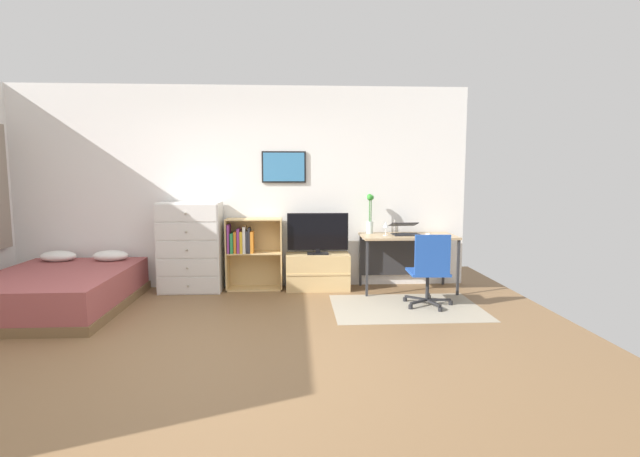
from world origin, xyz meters
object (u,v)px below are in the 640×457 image
at_px(bamboo_vase, 370,214).
at_px(bed, 59,290).
at_px(bookshelf, 249,249).
at_px(computer_mouse, 428,234).
at_px(wine_glass, 386,225).
at_px(office_chair, 430,268).
at_px(tv_stand, 318,272).
at_px(laptop, 405,230).
at_px(television, 318,234).
at_px(dresser, 191,247).
at_px(desk, 406,244).

bearing_deg(bamboo_vase, bed, -166.95).
bearing_deg(bed, bookshelf, 21.36).
bearing_deg(computer_mouse, wine_glass, 177.49).
relative_size(office_chair, computer_mouse, 8.27).
relative_size(bed, wine_glass, 10.98).
xyz_separation_m(bookshelf, tv_stand, (0.91, -0.05, -0.31)).
bearing_deg(tv_stand, bed, -165.35).
xyz_separation_m(laptop, bamboo_vase, (-0.45, 0.12, 0.20)).
distance_m(bookshelf, office_chair, 2.37).
height_order(tv_stand, television, television).
relative_size(bed, dresser, 1.69).
xyz_separation_m(computer_mouse, bamboo_vase, (-0.72, 0.26, 0.24)).
bearing_deg(television, tv_stand, 90.00).
distance_m(office_chair, wine_glass, 0.95).
bearing_deg(dresser, bookshelf, 5.18).
bearing_deg(computer_mouse, office_chair, -103.94).
distance_m(laptop, wine_glass, 0.31).
bearing_deg(tv_stand, desk, -1.92).
distance_m(office_chair, computer_mouse, 0.83).
bearing_deg(wine_glass, office_chair, -64.89).
relative_size(television, desk, 0.66).
bearing_deg(tv_stand, bookshelf, 176.66).
bearing_deg(computer_mouse, dresser, 176.77).
distance_m(bookshelf, desk, 2.09).
xyz_separation_m(bookshelf, computer_mouse, (2.34, -0.24, 0.21)).
bearing_deg(bamboo_vase, bookshelf, -179.21).
bearing_deg(laptop, dresser, 176.92).
distance_m(desk, bamboo_vase, 0.62).
distance_m(dresser, desk, 2.84).
distance_m(bamboo_vase, wine_glass, 0.32).
xyz_separation_m(bookshelf, laptop, (2.07, -0.10, 0.25)).
xyz_separation_m(dresser, office_chair, (2.90, -0.93, -0.13)).
bearing_deg(bookshelf, office_chair, -24.85).
distance_m(dresser, computer_mouse, 3.10).
bearing_deg(laptop, television, 176.31).
relative_size(bookshelf, desk, 0.78).
height_order(laptop, computer_mouse, laptop).
relative_size(bed, desk, 1.62).
bearing_deg(bamboo_vase, television, -172.12).
xyz_separation_m(television, computer_mouse, (1.43, -0.17, 0.01)).
relative_size(bookshelf, computer_mouse, 9.14).
bearing_deg(office_chair, wine_glass, 117.58).
xyz_separation_m(bed, office_chair, (4.23, -0.16, 0.24)).
bearing_deg(desk, wine_glass, -157.48).
height_order(dresser, wine_glass, dresser).
bearing_deg(dresser, computer_mouse, -3.23).
bearing_deg(office_chair, desk, 96.30).
bearing_deg(bookshelf, desk, -2.54).
bearing_deg(office_chair, television, 145.88).
height_order(bamboo_vase, wine_glass, bamboo_vase).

